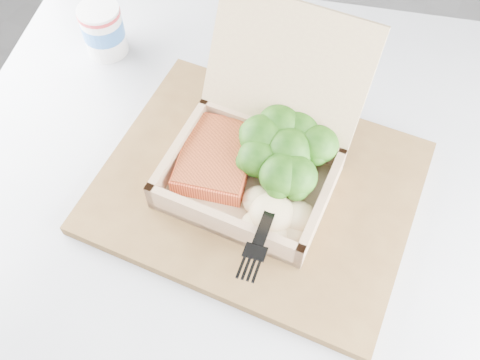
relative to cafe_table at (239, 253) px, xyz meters
The scene contains 9 objects.
cafe_table is the anchor object (origin of this frame).
serving_tray 0.20m from the cafe_table, 33.39° to the left, with size 0.39×0.31×0.02m, color brown.
takeout_container 0.25m from the cafe_table, 75.99° to the left, with size 0.21×0.24×0.18m.
salmon_fillet 0.23m from the cafe_table, 161.69° to the left, with size 0.09×0.12×0.02m, color orange.
broccoli_pile 0.25m from the cafe_table, 47.17° to the left, with size 0.13×0.13×0.05m, color #336D18, non-canonical shape.
mashed_potatoes 0.24m from the cafe_table, 26.34° to the right, with size 0.09×0.08×0.03m, color beige.
plastic_fork 0.25m from the cafe_table, ahead, with size 0.05×0.17×0.04m.
paper_cup 0.40m from the cafe_table, 155.16° to the left, with size 0.06×0.06×0.08m.
receipt 0.28m from the cafe_table, 85.13° to the left, with size 0.07×0.14×0.00m, color white.
Camera 1 is at (-0.32, -0.08, 1.31)m, focal length 40.00 mm.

